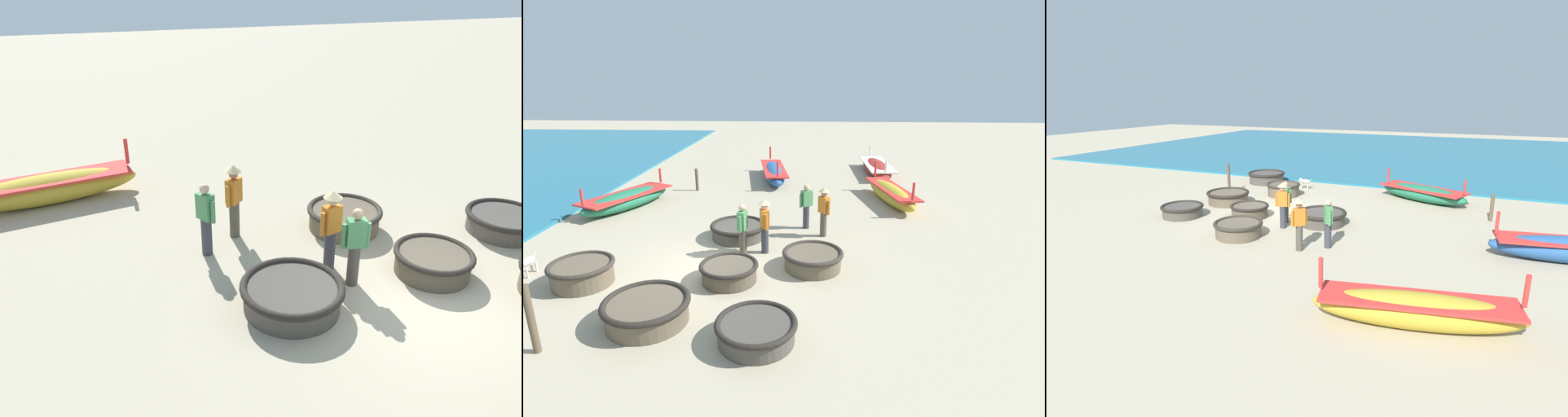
{
  "view_description": "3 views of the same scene",
  "coord_description": "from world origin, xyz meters",
  "views": [
    {
      "loc": [
        -6.24,
        4.95,
        5.49
      ],
      "look_at": [
        2.76,
        2.21,
        0.86
      ],
      "focal_mm": 35.0,
      "sensor_mm": 36.0,
      "label": 1
    },
    {
      "loc": [
        2.68,
        -10.02,
        5.02
      ],
      "look_at": [
        1.96,
        3.25,
        0.75
      ],
      "focal_mm": 28.0,
      "sensor_mm": 36.0,
      "label": 2
    },
    {
      "loc": [
        14.05,
        7.5,
        4.65
      ],
      "look_at": [
        2.42,
        2.54,
        1.11
      ],
      "focal_mm": 28.0,
      "sensor_mm": 36.0,
      "label": 3
    }
  ],
  "objects": [
    {
      "name": "long_boat_green_hull",
      "position": [
        -4.49,
        5.29,
        0.36
      ],
      "size": [
        2.89,
        4.37,
        1.26
      ],
      "color": "#237551",
      "rests_on": "ground"
    },
    {
      "name": "long_boat_blue_hull",
      "position": [
        6.29,
        6.63,
        0.39
      ],
      "size": [
        1.73,
        4.45,
        1.36
      ],
      "color": "gold",
      "rests_on": "ground"
    },
    {
      "name": "coracle_center",
      "position": [
        2.92,
        0.21,
        0.29
      ],
      "size": [
        1.68,
        1.68,
        0.52
      ],
      "color": "brown",
      "rests_on": "ground"
    },
    {
      "name": "fisherman_crouching",
      "position": [
        1.5,
        1.2,
        0.96
      ],
      "size": [
        0.36,
        0.51,
        1.67
      ],
      "color": "#383842",
      "rests_on": "ground"
    },
    {
      "name": "dog",
      "position": [
        -4.64,
        -0.63,
        0.37
      ],
      "size": [
        0.22,
        0.69,
        0.55
      ],
      "color": "beige",
      "rests_on": "ground"
    },
    {
      "name": "mooring_post_shoreline",
      "position": [
        -2.36,
        8.12,
        0.52
      ],
      "size": [
        0.14,
        0.14,
        1.03
      ],
      "primitive_type": "cylinder",
      "color": "brown",
      "rests_on": "ground"
    },
    {
      "name": "coracle_tilted",
      "position": [
        0.75,
        -0.64,
        0.27
      ],
      "size": [
        1.52,
        1.52,
        0.5
      ],
      "color": "brown",
      "rests_on": "ground"
    },
    {
      "name": "coracle_far_left",
      "position": [
        -2.95,
        -0.99,
        0.32
      ],
      "size": [
        1.61,
        1.61,
        0.59
      ],
      "color": "brown",
      "rests_on": "ground"
    },
    {
      "name": "mooring_post_mid_beach",
      "position": [
        -2.4,
        -3.69,
        0.72
      ],
      "size": [
        0.14,
        0.14,
        1.43
      ],
      "primitive_type": "cylinder",
      "color": "brown",
      "rests_on": "ground"
    },
    {
      "name": "fisherman_standing_right",
      "position": [
        0.87,
        1.0,
        0.84
      ],
      "size": [
        0.28,
        0.52,
        1.57
      ],
      "color": "#4C473D",
      "rests_on": "ground"
    },
    {
      "name": "long_boat_ochre_hull",
      "position": [
        6.58,
        12.12,
        0.34
      ],
      "size": [
        1.39,
        5.0,
        1.18
      ],
      "color": "maroon",
      "rests_on": "ground"
    },
    {
      "name": "ground_plane",
      "position": [
        0.0,
        0.0,
        0.0
      ],
      "size": [
        80.0,
        80.0,
        0.0
      ],
      "primitive_type": "plane",
      "color": "tan"
    },
    {
      "name": "long_boat_red_hull",
      "position": [
        1.05,
        10.35,
        0.39
      ],
      "size": [
        1.8,
        4.88,
        1.38
      ],
      "color": "#285693",
      "rests_on": "ground"
    },
    {
      "name": "coracle_far_right",
      "position": [
        0.51,
        2.33,
        0.27
      ],
      "size": [
        1.83,
        1.83,
        0.5
      ],
      "color": "#4C473F",
      "rests_on": "ground"
    },
    {
      "name": "coracle_front_right",
      "position": [
        -0.66,
        -2.58,
        0.3
      ],
      "size": [
        1.87,
        1.87,
        0.55
      ],
      "color": "brown",
      "rests_on": "ground"
    },
    {
      "name": "coracle_weathered",
      "position": [
        1.76,
        -3.12,
        0.26
      ],
      "size": [
        1.66,
        1.66,
        0.47
      ],
      "color": "#4C473F",
      "rests_on": "ground"
    },
    {
      "name": "fisherman_standing_left",
      "position": [
        3.3,
        2.65,
        0.96
      ],
      "size": [
        0.39,
        0.42,
        1.67
      ],
      "color": "#4C473D",
      "rests_on": "ground"
    },
    {
      "name": "fisherman_hauling",
      "position": [
        2.73,
        3.38,
        0.84
      ],
      "size": [
        0.46,
        0.37,
        1.57
      ],
      "color": "#383842",
      "rests_on": "ground"
    }
  ]
}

